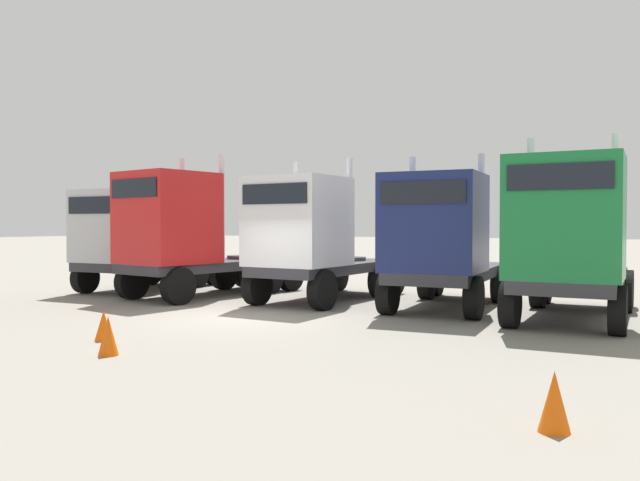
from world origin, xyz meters
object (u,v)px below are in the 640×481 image
semi_truck_silver (132,238)px  semi_truck_white (310,238)px  traffic_cone_mid (108,336)px  traffic_cone_far (554,402)px  semi_truck_red (184,234)px  semi_truck_green (569,240)px  traffic_cone_near (104,326)px  semi_truck_navy (441,242)px

semi_truck_silver → semi_truck_white: bearing=86.9°
traffic_cone_mid → traffic_cone_far: size_ratio=1.01×
semi_truck_red → traffic_cone_far: 14.87m
semi_truck_green → traffic_cone_mid: bearing=-42.2°
traffic_cone_near → traffic_cone_mid: 1.56m
semi_truck_red → semi_truck_navy: semi_truck_red is taller
semi_truck_silver → semi_truck_red: size_ratio=0.87×
semi_truck_silver → semi_truck_green: bearing=84.4°
traffic_cone_mid → semi_truck_green: bearing=48.3°
semi_truck_white → semi_truck_green: bearing=87.5°
semi_truck_red → semi_truck_white: 4.16m
traffic_cone_near → semi_truck_navy: bearing=57.8°
semi_truck_red → traffic_cone_far: bearing=65.8°
semi_truck_silver → traffic_cone_near: bearing=38.4°
semi_truck_silver → semi_truck_white: semi_truck_white is taller
semi_truck_navy → semi_truck_green: (3.30, -0.80, 0.09)m
semi_truck_red → traffic_cone_far: size_ratio=9.51×
semi_truck_red → traffic_cone_near: size_ratio=10.78×
semi_truck_white → traffic_cone_near: 7.50m
semi_truck_white → semi_truck_green: 7.28m
traffic_cone_mid → semi_truck_silver: bearing=131.9°
semi_truck_silver → traffic_cone_mid: bearing=39.6°
semi_truck_red → semi_truck_white: size_ratio=1.08×
semi_truck_navy → traffic_cone_far: 10.17m
traffic_cone_near → traffic_cone_far: size_ratio=0.88×
semi_truck_green → traffic_cone_near: (-7.94, -6.57, -1.66)m
semi_truck_navy → semi_truck_green: semi_truck_green is taller
semi_truck_navy → traffic_cone_mid: bearing=-25.7°
semi_truck_silver → traffic_cone_mid: semi_truck_silver is taller
semi_truck_red → semi_truck_silver: bearing=-95.6°
semi_truck_navy → traffic_cone_far: semi_truck_navy is taller
semi_truck_silver → traffic_cone_far: 17.78m
semi_truck_navy → traffic_cone_far: (4.15, -9.16, -1.52)m
semi_truck_red → semi_truck_green: bearing=100.3°
traffic_cone_mid → semi_truck_white: bearing=93.3°
traffic_cone_far → semi_truck_navy: bearing=114.4°
semi_truck_navy → traffic_cone_mid: size_ratio=8.96×
traffic_cone_mid → traffic_cone_far: bearing=-5.8°
semi_truck_green → traffic_cone_far: (0.86, -8.37, -1.62)m
semi_truck_red → traffic_cone_far: (12.20, -8.35, -1.69)m
traffic_cone_mid → semi_truck_red: bearing=121.2°
traffic_cone_near → semi_truck_white: bearing=84.5°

